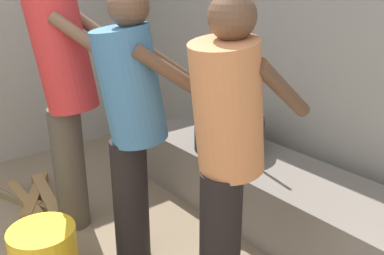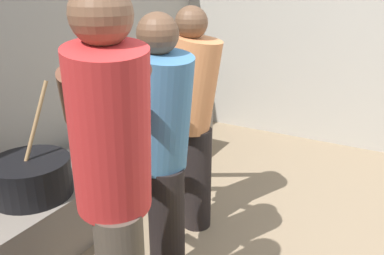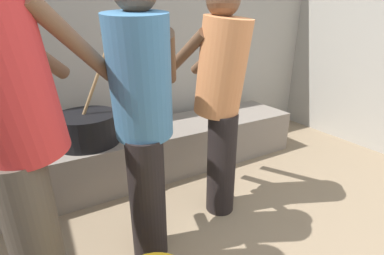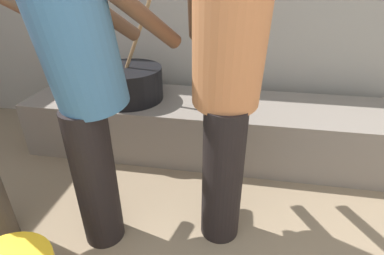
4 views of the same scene
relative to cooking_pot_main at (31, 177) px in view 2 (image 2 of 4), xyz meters
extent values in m
cube|color=#9E998E|center=(0.53, 0.55, 0.55)|extent=(4.90, 0.20, 2.16)
cube|color=slate|center=(0.61, 0.03, -0.32)|extent=(2.73, 0.60, 0.41)
cylinder|color=black|center=(0.00, 0.00, 0.00)|extent=(0.49, 0.49, 0.23)
cylinder|color=#937047|center=(0.08, 0.00, 0.31)|extent=(0.26, 0.05, 0.51)
cylinder|color=black|center=(0.75, -0.75, -0.16)|extent=(0.20, 0.20, 0.73)
cylinder|color=#D17F4C|center=(0.74, -0.72, 0.50)|extent=(0.36, 0.42, 0.63)
sphere|color=brown|center=(0.74, -0.71, 0.89)|extent=(0.20, 0.20, 0.20)
cylinder|color=brown|center=(0.84, -0.48, 0.57)|extent=(0.14, 0.45, 0.34)
cylinder|color=brown|center=(0.57, -0.52, 0.57)|extent=(0.14, 0.45, 0.34)
cylinder|color=red|center=(-0.38, -0.99, 0.61)|extent=(0.49, 0.49, 0.69)
sphere|color=brown|center=(-0.37, -0.98, 1.04)|extent=(0.22, 0.22, 0.22)
cylinder|color=brown|center=(-0.11, -0.91, 0.68)|extent=(0.39, 0.40, 0.37)
cylinder|color=brown|center=(-0.30, -0.72, 0.68)|extent=(0.39, 0.40, 0.37)
cylinder|color=black|center=(0.15, -0.89, -0.16)|extent=(0.20, 0.20, 0.74)
cylinder|color=teal|center=(0.16, -0.86, 0.51)|extent=(0.44, 0.47, 0.63)
sphere|color=brown|center=(0.16, -0.85, 0.90)|extent=(0.20, 0.20, 0.20)
cylinder|color=brown|center=(0.38, -0.72, 0.57)|extent=(0.27, 0.43, 0.35)
cylinder|color=brown|center=(0.14, -0.60, 0.57)|extent=(0.27, 0.43, 0.35)
camera|label=1|loc=(2.01, -1.94, 1.06)|focal=39.86mm
camera|label=2|loc=(-1.45, -1.94, 1.16)|focal=37.81mm
camera|label=3|loc=(-0.28, -2.13, 0.76)|focal=25.62mm
camera|label=4|loc=(0.80, -1.94, 0.75)|focal=27.98mm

